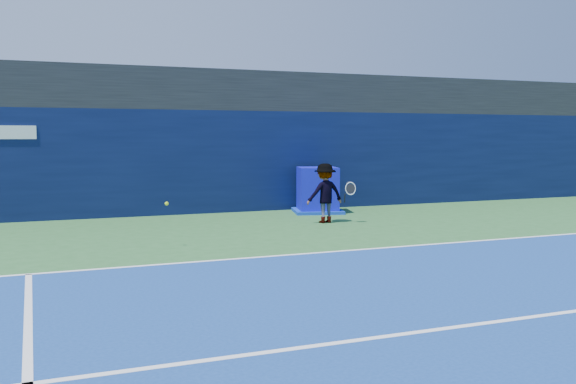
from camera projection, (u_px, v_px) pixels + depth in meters
The scene contains 8 objects.
ground at pixel (391, 288), 9.52m from camera, with size 80.00×80.00×0.00m, color #2C612D.
baseline at pixel (309, 253), 12.29m from camera, with size 24.00×0.10×0.01m, color white.
service_line at pixel (478, 324), 7.67m from camera, with size 24.00×0.10×0.01m, color white.
stadium_band at pixel (199, 92), 19.83m from camera, with size 36.00×3.00×1.20m, color black.
back_wall_assembly at pixel (208, 161), 19.09m from camera, with size 36.00×1.03×3.00m.
equipment_cart at pixel (317, 192), 18.92m from camera, with size 1.71×1.71×1.34m.
tennis_player at pixel (325, 193), 16.65m from camera, with size 1.25×0.70×1.55m.
tennis_ball at pixel (167, 204), 12.93m from camera, with size 0.08×0.08×0.08m.
Camera 1 is at (-4.90, -8.11, 2.26)m, focal length 40.00 mm.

